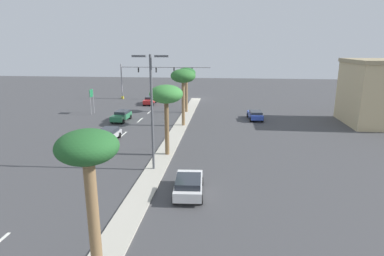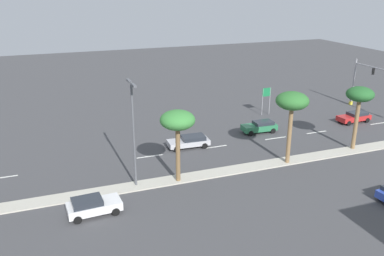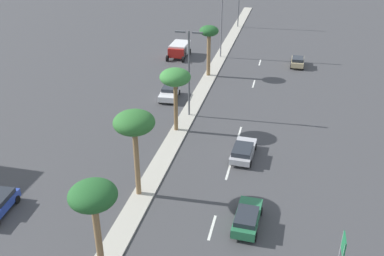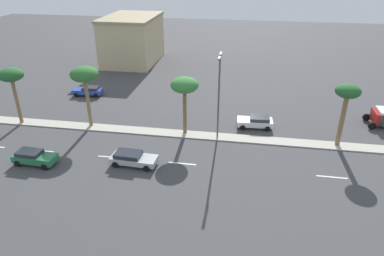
{
  "view_description": "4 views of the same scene",
  "coord_description": "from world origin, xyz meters",
  "px_view_note": "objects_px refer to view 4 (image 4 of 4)",
  "views": [
    {
      "loc": [
        -5.7,
        62.21,
        10.22
      ],
      "look_at": [
        -2.54,
        32.02,
        2.33
      ],
      "focal_mm": 29.61,
      "sensor_mm": 36.0,
      "label": 1
    },
    {
      "loc": [
        -32.52,
        44.45,
        17.17
      ],
      "look_at": [
        2.77,
        31.23,
        3.87
      ],
      "focal_mm": 38.48,
      "sensor_mm": 36.0,
      "label": 2
    },
    {
      "loc": [
        10.39,
        -4.91,
        20.86
      ],
      "look_at": [
        2.6,
        28.47,
        3.26
      ],
      "focal_mm": 40.36,
      "sensor_mm": 36.0,
      "label": 3
    },
    {
      "loc": [
        35.59,
        40.61,
        18.79
      ],
      "look_at": [
        1.45,
        34.85,
        1.65
      ],
      "focal_mm": 33.04,
      "sensor_mm": 36.0,
      "label": 4
    }
  ],
  "objects_px": {
    "sedan_green_inboard": "(34,157)",
    "palm_tree_far": "(11,77)",
    "sedan_blue_leading": "(88,91)",
    "street_lamp_outboard": "(219,91)",
    "palm_tree_leading": "(84,76)",
    "sedan_white_far": "(256,121)",
    "palm_tree_mid": "(185,86)",
    "palm_tree_trailing": "(347,95)",
    "sedan_silver_right": "(132,158)",
    "commercial_building": "(132,39)"
  },
  "relations": [
    {
      "from": "sedan_green_inboard",
      "to": "palm_tree_far",
      "type": "bearing_deg",
      "value": -140.63
    },
    {
      "from": "sedan_blue_leading",
      "to": "street_lamp_outboard",
      "type": "bearing_deg",
      "value": 63.06
    },
    {
      "from": "palm_tree_leading",
      "to": "street_lamp_outboard",
      "type": "xyz_separation_m",
      "value": [
        0.52,
        15.4,
        -0.65
      ]
    },
    {
      "from": "sedan_green_inboard",
      "to": "sedan_white_far",
      "type": "distance_m",
      "value": 24.69
    },
    {
      "from": "palm_tree_far",
      "to": "palm_tree_mid",
      "type": "relative_size",
      "value": 1.03
    },
    {
      "from": "palm_tree_trailing",
      "to": "palm_tree_leading",
      "type": "bearing_deg",
      "value": -90.23
    },
    {
      "from": "sedan_blue_leading",
      "to": "sedan_white_far",
      "type": "height_order",
      "value": "sedan_white_far"
    },
    {
      "from": "palm_tree_leading",
      "to": "palm_tree_mid",
      "type": "xyz_separation_m",
      "value": [
        0.04,
        11.58,
        -0.58
      ]
    },
    {
      "from": "palm_tree_far",
      "to": "street_lamp_outboard",
      "type": "relative_size",
      "value": 0.73
    },
    {
      "from": "palm_tree_mid",
      "to": "sedan_white_far",
      "type": "xyz_separation_m",
      "value": [
        -3.0,
        8.08,
        -5.01
      ]
    },
    {
      "from": "palm_tree_leading",
      "to": "sedan_white_far",
      "type": "distance_m",
      "value": 20.66
    },
    {
      "from": "palm_tree_leading",
      "to": "palm_tree_trailing",
      "type": "height_order",
      "value": "palm_tree_leading"
    },
    {
      "from": "palm_tree_trailing",
      "to": "sedan_white_far",
      "type": "xyz_separation_m",
      "value": [
        -3.08,
        -8.8,
        -5.09
      ]
    },
    {
      "from": "sedan_green_inboard",
      "to": "sedan_blue_leading",
      "type": "bearing_deg",
      "value": -171.63
    },
    {
      "from": "palm_tree_far",
      "to": "sedan_white_far",
      "type": "bearing_deg",
      "value": 97.29
    },
    {
      "from": "sedan_silver_right",
      "to": "palm_tree_mid",
      "type": "bearing_deg",
      "value": 152.66
    },
    {
      "from": "commercial_building",
      "to": "palm_tree_trailing",
      "type": "distance_m",
      "value": 42.93
    },
    {
      "from": "palm_tree_trailing",
      "to": "street_lamp_outboard",
      "type": "bearing_deg",
      "value": -88.24
    },
    {
      "from": "sedan_blue_leading",
      "to": "sedan_silver_right",
      "type": "distance_m",
      "value": 21.21
    },
    {
      "from": "sedan_green_inboard",
      "to": "sedan_white_far",
      "type": "bearing_deg",
      "value": 119.0
    },
    {
      "from": "palm_tree_trailing",
      "to": "sedan_green_inboard",
      "type": "bearing_deg",
      "value": -73.69
    },
    {
      "from": "commercial_building",
      "to": "street_lamp_outboard",
      "type": "height_order",
      "value": "street_lamp_outboard"
    },
    {
      "from": "palm_tree_leading",
      "to": "palm_tree_trailing",
      "type": "relative_size",
      "value": 1.06
    },
    {
      "from": "palm_tree_leading",
      "to": "palm_tree_mid",
      "type": "relative_size",
      "value": 1.09
    },
    {
      "from": "street_lamp_outboard",
      "to": "sedan_green_inboard",
      "type": "relative_size",
      "value": 2.21
    },
    {
      "from": "sedan_white_far",
      "to": "sedan_silver_right",
      "type": "height_order",
      "value": "sedan_white_far"
    },
    {
      "from": "palm_tree_mid",
      "to": "palm_tree_trailing",
      "type": "height_order",
      "value": "palm_tree_trailing"
    },
    {
      "from": "palm_tree_mid",
      "to": "street_lamp_outboard",
      "type": "distance_m",
      "value": 3.85
    },
    {
      "from": "palm_tree_leading",
      "to": "sedan_blue_leading",
      "type": "relative_size",
      "value": 1.7
    },
    {
      "from": "street_lamp_outboard",
      "to": "sedan_white_far",
      "type": "bearing_deg",
      "value": 129.2
    },
    {
      "from": "palm_tree_trailing",
      "to": "sedan_blue_leading",
      "type": "relative_size",
      "value": 1.6
    },
    {
      "from": "sedan_white_far",
      "to": "sedan_green_inboard",
      "type": "bearing_deg",
      "value": -61.0
    },
    {
      "from": "commercial_building",
      "to": "palm_tree_leading",
      "type": "relative_size",
      "value": 1.85
    },
    {
      "from": "commercial_building",
      "to": "sedan_blue_leading",
      "type": "height_order",
      "value": "commercial_building"
    },
    {
      "from": "palm_tree_leading",
      "to": "palm_tree_trailing",
      "type": "xyz_separation_m",
      "value": [
        0.11,
        28.47,
        -0.5
      ]
    },
    {
      "from": "palm_tree_mid",
      "to": "sedan_white_far",
      "type": "distance_m",
      "value": 9.97
    },
    {
      "from": "street_lamp_outboard",
      "to": "sedan_blue_leading",
      "type": "bearing_deg",
      "value": -116.94
    },
    {
      "from": "palm_tree_far",
      "to": "sedan_blue_leading",
      "type": "xyz_separation_m",
      "value": [
        -10.36,
        4.09,
        -5.25
      ]
    },
    {
      "from": "palm_tree_trailing",
      "to": "commercial_building",
      "type": "bearing_deg",
      "value": -131.3
    },
    {
      "from": "palm_tree_leading",
      "to": "sedan_white_far",
      "type": "height_order",
      "value": "palm_tree_leading"
    },
    {
      "from": "palm_tree_far",
      "to": "street_lamp_outboard",
      "type": "bearing_deg",
      "value": 90.38
    },
    {
      "from": "commercial_building",
      "to": "sedan_green_inboard",
      "type": "relative_size",
      "value": 3.16
    },
    {
      "from": "commercial_building",
      "to": "sedan_silver_right",
      "type": "distance_m",
      "value": 37.69
    },
    {
      "from": "palm_tree_far",
      "to": "sedan_green_inboard",
      "type": "bearing_deg",
      "value": 39.37
    },
    {
      "from": "palm_tree_mid",
      "to": "palm_tree_leading",
      "type": "bearing_deg",
      "value": -90.2
    },
    {
      "from": "palm_tree_far",
      "to": "palm_tree_leading",
      "type": "height_order",
      "value": "palm_tree_leading"
    },
    {
      "from": "palm_tree_mid",
      "to": "sedan_blue_leading",
      "type": "xyz_separation_m",
      "value": [
        -9.73,
        -16.26,
        -5.04
      ]
    },
    {
      "from": "palm_tree_mid",
      "to": "commercial_building",
      "type": "bearing_deg",
      "value": -151.48
    },
    {
      "from": "palm_tree_far",
      "to": "sedan_green_inboard",
      "type": "height_order",
      "value": "palm_tree_far"
    },
    {
      "from": "commercial_building",
      "to": "palm_tree_far",
      "type": "height_order",
      "value": "commercial_building"
    }
  ]
}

